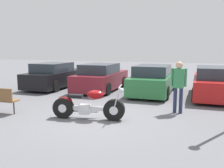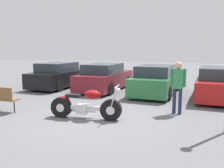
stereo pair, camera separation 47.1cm
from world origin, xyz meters
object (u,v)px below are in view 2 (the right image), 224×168
(parked_car_green, at_px, (156,81))
(parked_car_red, at_px, (218,84))
(parked_car_black, at_px, (59,76))
(person_standing, at_px, (178,83))
(motorcycle, at_px, (85,105))
(parked_car_maroon, at_px, (105,78))

(parked_car_green, bearing_deg, parked_car_red, -2.13)
(parked_car_black, relative_size, parked_car_green, 1.00)
(parked_car_black, relative_size, person_standing, 2.35)
(person_standing, bearing_deg, parked_car_black, 153.92)
(motorcycle, distance_m, parked_car_red, 6.22)
(parked_car_maroon, xyz_separation_m, parked_car_red, (5.46, -0.23, 0.00))
(parked_car_black, height_order, parked_car_red, same)
(parked_car_black, relative_size, parked_car_maroon, 1.00)
(parked_car_green, bearing_deg, parked_car_black, 179.36)
(parked_car_green, height_order, person_standing, person_standing)
(parked_car_maroon, bearing_deg, motorcycle, -72.81)
(parked_car_black, bearing_deg, parked_car_maroon, 1.35)
(parked_car_green, bearing_deg, parked_car_maroon, 177.37)
(parked_car_maroon, relative_size, parked_car_red, 1.00)
(parked_car_black, xyz_separation_m, person_standing, (6.88, -3.37, 0.41))
(motorcycle, height_order, parked_car_green, parked_car_green)
(parked_car_black, distance_m, parked_car_maroon, 2.73)
(parked_car_maroon, distance_m, parked_car_red, 5.46)
(parked_car_maroon, relative_size, person_standing, 2.35)
(motorcycle, distance_m, person_standing, 3.13)
(parked_car_green, xyz_separation_m, parked_car_red, (2.73, -0.10, 0.00))
(parked_car_maroon, bearing_deg, parked_car_green, -2.63)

